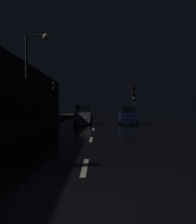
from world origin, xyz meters
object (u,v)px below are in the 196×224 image
traffic_light_far_left (53,93)px  car_parked_right_far (126,116)px  streetlamp_overhead (32,67)px  traffic_light_far_right (133,96)px  car_approaching_headlights (82,115)px

traffic_light_far_left → car_parked_right_far: bearing=98.3°
streetlamp_overhead → car_parked_right_far: size_ratio=1.74×
traffic_light_far_right → car_parked_right_far: traffic_light_far_right is taller
traffic_light_far_right → streetlamp_overhead: bearing=-44.9°
car_parked_right_far → streetlamp_overhead: bearing=140.7°
traffic_light_far_left → streetlamp_overhead: 9.49m
traffic_light_far_left → car_parked_right_far: size_ratio=1.18×
traffic_light_far_right → traffic_light_far_left: bearing=-88.4°
car_approaching_headlights → car_parked_right_far: (5.10, -0.99, -0.04)m
car_approaching_headlights → car_parked_right_far: car_approaching_headlights is taller
traffic_light_far_left → car_parked_right_far: traffic_light_far_left is taller
streetlamp_overhead → car_parked_right_far: 13.26m
traffic_light_far_right → car_parked_right_far: 2.53m
traffic_light_far_left → traffic_light_far_right: bearing=101.3°
traffic_light_far_right → traffic_light_far_left: size_ratio=0.94×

